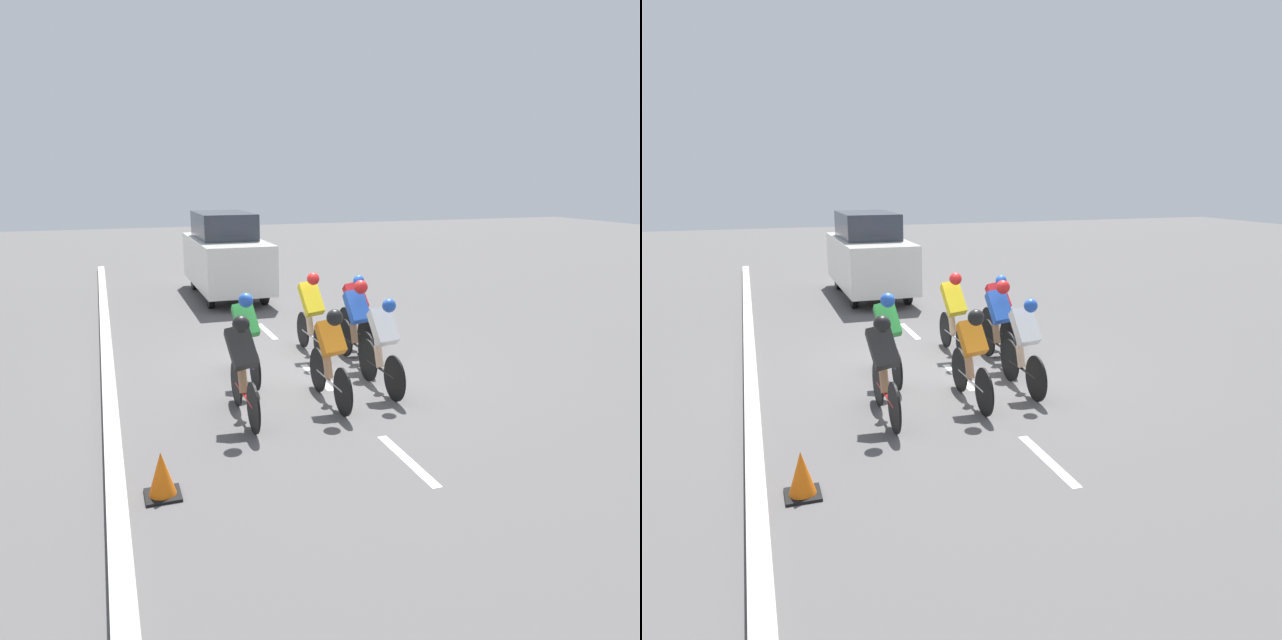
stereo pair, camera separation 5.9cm
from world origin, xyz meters
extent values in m
plane|color=#565454|center=(0.00, 0.00, 0.00)|extent=(60.00, 60.00, 0.00)
cube|color=white|center=(0.00, 3.64, 0.00)|extent=(0.12, 1.40, 0.01)
cube|color=white|center=(0.00, 0.44, 0.00)|extent=(0.12, 1.40, 0.01)
cube|color=white|center=(0.00, -2.76, 0.00)|extent=(0.12, 1.40, 0.01)
cube|color=#B7B2A8|center=(3.20, 0.44, 0.07)|extent=(0.20, 26.55, 0.14)
cylinder|color=black|center=(1.08, -0.33, 0.32)|extent=(0.03, 0.64, 0.64)
cylinder|color=black|center=(1.08, 0.71, 0.32)|extent=(0.03, 0.64, 0.64)
cylinder|color=navy|center=(1.08, 0.19, 0.32)|extent=(0.04, 1.04, 0.04)
cylinder|color=navy|center=(1.08, 0.01, 0.53)|extent=(0.04, 0.04, 0.42)
cylinder|color=green|center=(1.08, 0.14, 0.42)|extent=(0.07, 0.07, 0.16)
cylinder|color=#DBAD84|center=(1.08, 0.11, 0.50)|extent=(0.12, 0.23, 0.36)
cube|color=green|center=(1.12, 0.29, 1.00)|extent=(0.39, 0.47, 0.59)
sphere|color=blue|center=(1.16, 0.51, 1.37)|extent=(0.22, 0.22, 0.22)
cylinder|color=black|center=(-0.71, 0.87, 0.34)|extent=(0.03, 0.67, 0.67)
cylinder|color=black|center=(-0.71, 1.83, 0.34)|extent=(0.03, 0.67, 0.67)
cylinder|color=black|center=(-0.71, 1.35, 0.34)|extent=(0.04, 0.96, 0.04)
cylinder|color=black|center=(-0.71, 1.19, 0.55)|extent=(0.04, 0.04, 0.42)
cylinder|color=yellow|center=(-0.71, 1.30, 0.44)|extent=(0.07, 0.07, 0.16)
cylinder|color=beige|center=(-0.71, 1.28, 0.52)|extent=(0.12, 0.23, 0.36)
cube|color=white|center=(-0.69, 1.45, 1.03)|extent=(0.36, 0.47, 0.58)
sphere|color=blue|center=(-0.67, 1.67, 1.39)|extent=(0.20, 0.20, 0.20)
cylinder|color=black|center=(-0.34, -1.35, 0.34)|extent=(0.03, 0.68, 0.68)
cylinder|color=black|center=(-0.34, -0.35, 0.34)|extent=(0.03, 0.68, 0.68)
cylinder|color=#B7B7BC|center=(-0.34, -0.85, 0.34)|extent=(0.04, 1.00, 0.04)
cylinder|color=#B7B7BC|center=(-0.34, -1.03, 0.55)|extent=(0.04, 0.04, 0.42)
cylinder|color=green|center=(-0.34, -0.90, 0.44)|extent=(0.07, 0.07, 0.16)
cylinder|color=beige|center=(-0.34, -0.93, 0.52)|extent=(0.12, 0.23, 0.36)
cube|color=yellow|center=(-0.31, -0.75, 1.06)|extent=(0.39, 0.51, 0.64)
sphere|color=red|center=(-0.27, -0.53, 1.45)|extent=(0.22, 0.22, 0.22)
cylinder|color=black|center=(-1.23, -1.41, 0.35)|extent=(0.03, 0.70, 0.70)
cylinder|color=black|center=(-1.23, -0.42, 0.35)|extent=(0.03, 0.70, 0.70)
cylinder|color=black|center=(-1.23, -0.91, 0.35)|extent=(0.04, 0.99, 0.04)
cylinder|color=black|center=(-1.23, -1.08, 0.56)|extent=(0.04, 0.04, 0.42)
cylinder|color=yellow|center=(-1.23, -0.96, 0.45)|extent=(0.07, 0.07, 0.16)
cylinder|color=beige|center=(-1.23, -0.98, 0.53)|extent=(0.12, 0.23, 0.36)
cube|color=red|center=(-1.19, -0.81, 1.02)|extent=(0.39, 0.45, 0.57)
sphere|color=blue|center=(-1.16, -0.59, 1.36)|extent=(0.20, 0.20, 0.20)
cylinder|color=black|center=(-0.88, -0.54, 0.34)|extent=(0.03, 0.68, 0.68)
cylinder|color=black|center=(-0.88, 0.43, 0.34)|extent=(0.03, 0.68, 0.68)
cylinder|color=black|center=(-0.88, -0.05, 0.34)|extent=(0.04, 0.98, 0.04)
cylinder|color=black|center=(-0.88, -0.22, 0.55)|extent=(0.04, 0.04, 0.42)
cylinder|color=yellow|center=(-0.88, -0.10, 0.44)|extent=(0.07, 0.07, 0.16)
cylinder|color=#9E704C|center=(-0.88, -0.13, 0.52)|extent=(0.12, 0.23, 0.36)
cube|color=blue|center=(-0.86, 0.05, 1.03)|extent=(0.37, 0.48, 0.59)
sphere|color=red|center=(-0.83, 0.27, 1.41)|extent=(0.23, 0.23, 0.23)
cylinder|color=black|center=(0.20, 1.07, 0.34)|extent=(0.03, 0.67, 0.67)
cylinder|color=black|center=(0.20, 2.11, 0.34)|extent=(0.03, 0.67, 0.67)
cylinder|color=#B7B7BC|center=(0.20, 1.59, 0.34)|extent=(0.04, 1.04, 0.04)
cylinder|color=#B7B7BC|center=(0.20, 1.41, 0.55)|extent=(0.04, 0.04, 0.42)
cylinder|color=yellow|center=(0.20, 1.54, 0.44)|extent=(0.07, 0.07, 0.16)
cylinder|color=tan|center=(0.20, 1.51, 0.52)|extent=(0.12, 0.23, 0.36)
cube|color=orange|center=(0.23, 1.69, 0.99)|extent=(0.37, 0.44, 0.54)
sphere|color=black|center=(0.25, 1.91, 1.33)|extent=(0.23, 0.23, 0.23)
cylinder|color=black|center=(1.49, 1.25, 0.33)|extent=(0.03, 0.67, 0.67)
cylinder|color=black|center=(1.49, 2.29, 0.33)|extent=(0.03, 0.67, 0.67)
cylinder|color=red|center=(1.49, 1.77, 0.33)|extent=(0.04, 1.04, 0.04)
cylinder|color=red|center=(1.49, 1.59, 0.54)|extent=(0.04, 0.04, 0.42)
cylinder|color=yellow|center=(1.49, 1.72, 0.43)|extent=(0.07, 0.07, 0.16)
cylinder|color=#9E704C|center=(1.49, 1.69, 0.51)|extent=(0.12, 0.23, 0.36)
cube|color=black|center=(1.53, 1.87, 1.02)|extent=(0.40, 0.48, 0.60)
sphere|color=black|center=(1.58, 2.09, 1.39)|extent=(0.22, 0.22, 0.22)
cylinder|color=black|center=(-0.65, -5.50, 0.32)|extent=(0.14, 0.64, 0.64)
cylinder|color=black|center=(0.71, -5.50, 0.32)|extent=(0.14, 0.64, 0.64)
cylinder|color=black|center=(-0.65, -8.16, 0.32)|extent=(0.14, 0.64, 0.64)
cylinder|color=black|center=(0.71, -8.16, 0.32)|extent=(0.14, 0.64, 0.64)
cube|color=silver|center=(0.03, -6.83, 0.93)|extent=(1.70, 4.30, 1.23)
cube|color=#2D333D|center=(0.03, -7.05, 1.89)|extent=(1.39, 2.36, 0.68)
cube|color=black|center=(2.75, 3.55, 0.01)|extent=(0.36, 0.36, 0.03)
cone|color=orange|center=(2.75, 3.55, 0.26)|extent=(0.28, 0.28, 0.46)
camera|label=1|loc=(3.16, 9.57, 3.23)|focal=35.00mm
camera|label=2|loc=(3.10, 9.59, 3.23)|focal=35.00mm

